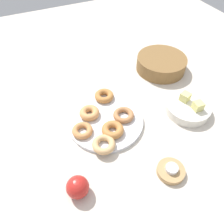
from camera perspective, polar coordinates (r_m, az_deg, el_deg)
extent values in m
plane|color=beige|center=(0.90, -1.73, -2.54)|extent=(2.40, 2.40, 0.00)
cylinder|color=silver|center=(0.90, -1.74, -2.22)|extent=(0.31, 0.31, 0.02)
torus|color=#B27547|center=(0.89, 3.04, -0.79)|extent=(0.12, 0.12, 0.02)
torus|color=#C6844C|center=(0.85, -7.69, -4.78)|extent=(0.11, 0.11, 0.02)
torus|color=#BC7A3D|center=(0.97, -2.05, 4.21)|extent=(0.10, 0.10, 0.03)
torus|color=tan|center=(0.80, -2.16, -8.41)|extent=(0.12, 0.12, 0.02)
torus|color=#BC7A3D|center=(0.84, 0.32, -4.59)|extent=(0.10, 0.10, 0.03)
torus|color=tan|center=(0.90, -5.89, -0.21)|extent=(0.11, 0.11, 0.03)
cylinder|color=tan|center=(0.79, 14.99, -14.58)|extent=(0.09, 0.09, 0.02)
cylinder|color=silver|center=(0.78, 15.25, -13.95)|extent=(0.04, 0.04, 0.02)
cylinder|color=brown|center=(1.17, 12.64, 12.17)|extent=(0.34, 0.34, 0.07)
cylinder|color=silver|center=(0.98, 19.08, 1.00)|extent=(0.19, 0.19, 0.04)
cube|color=#DBD67A|center=(0.97, 18.47, 3.78)|extent=(0.05, 0.05, 0.04)
cube|color=#DBD67A|center=(0.95, 21.44, 1.50)|extent=(0.04, 0.04, 0.04)
sphere|color=red|center=(0.73, -8.92, -18.71)|extent=(0.07, 0.07, 0.07)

